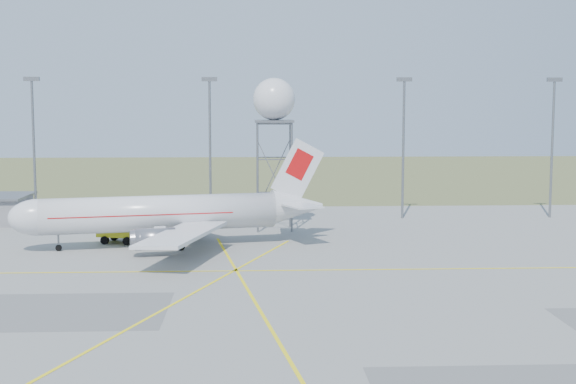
{
  "coord_description": "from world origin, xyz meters",
  "views": [
    {
      "loc": [
        -4.06,
        -49.45,
        16.87
      ],
      "look_at": [
        0.03,
        40.0,
        6.87
      ],
      "focal_mm": 50.0,
      "sensor_mm": 36.0,
      "label": 1
    }
  ],
  "objects": [
    {
      "name": "ground",
      "position": [
        0.0,
        0.0,
        0.0
      ],
      "size": [
        400.0,
        400.0,
        0.0
      ],
      "primitive_type": "plane",
      "color": "gray",
      "rests_on": "ground"
    },
    {
      "name": "grass_strip",
      "position": [
        0.0,
        140.0,
        0.01
      ],
      "size": [
        400.0,
        120.0,
        0.03
      ],
      "primitive_type": "cube",
      "color": "olive",
      "rests_on": "ground"
    },
    {
      "name": "mast_a",
      "position": [
        -35.0,
        66.0,
        12.07
      ],
      "size": [
        2.2,
        0.5,
        20.5
      ],
      "color": "slate",
      "rests_on": "ground"
    },
    {
      "name": "mast_b",
      "position": [
        -10.0,
        66.0,
        12.07
      ],
      "size": [
        2.2,
        0.5,
        20.5
      ],
      "color": "slate",
      "rests_on": "ground"
    },
    {
      "name": "mast_c",
      "position": [
        18.0,
        66.0,
        12.07
      ],
      "size": [
        2.2,
        0.5,
        20.5
      ],
      "color": "slate",
      "rests_on": "ground"
    },
    {
      "name": "mast_d",
      "position": [
        40.0,
        66.0,
        12.07
      ],
      "size": [
        2.2,
        0.5,
        20.5
      ],
      "color": "slate",
      "rests_on": "ground"
    },
    {
      "name": "airliner_main",
      "position": [
        -14.24,
        44.27,
        3.87
      ],
      "size": [
        36.91,
        35.34,
        12.61
      ],
      "rotation": [
        0.0,
        0.0,
        3.34
      ],
      "color": "silver",
      "rests_on": "ground"
    },
    {
      "name": "radar_tower",
      "position": [
        -1.05,
        56.41,
        11.28
      ],
      "size": [
        5.56,
        5.56,
        20.11
      ],
      "color": "slate",
      "rests_on": "ground"
    },
    {
      "name": "fire_truck",
      "position": [
        -18.33,
        46.63,
        1.55
      ],
      "size": [
        8.47,
        4.81,
        3.22
      ],
      "rotation": [
        0.0,
        0.0,
        -0.25
      ],
      "color": "#D0D018",
      "rests_on": "ground"
    }
  ]
}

